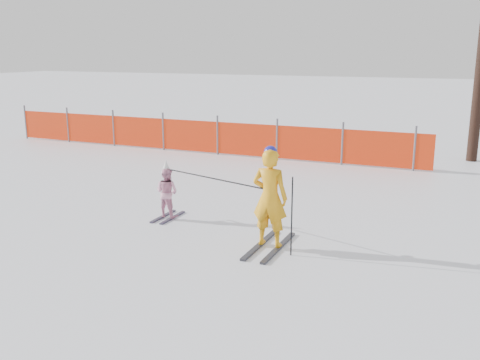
% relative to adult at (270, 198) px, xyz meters
% --- Properties ---
extents(ground, '(120.00, 120.00, 0.00)m').
position_rel_adult_xyz_m(ground, '(-0.74, -0.05, -0.87)').
color(ground, white).
rests_on(ground, ground).
extents(adult, '(0.61, 1.53, 1.74)m').
position_rel_adult_xyz_m(adult, '(0.00, 0.00, 0.00)').
color(adult, black).
rests_on(adult, ground).
extents(child, '(0.51, 0.88, 1.17)m').
position_rel_adult_xyz_m(child, '(-2.43, 0.73, -0.33)').
color(child, black).
rests_on(child, ground).
extents(ski_poles, '(2.77, 0.92, 1.31)m').
position_rel_adult_xyz_m(ski_poles, '(-0.61, 0.16, 0.01)').
color(ski_poles, black).
rests_on(ski_poles, ground).
extents(safety_fence, '(14.55, 0.06, 1.25)m').
position_rel_adult_xyz_m(safety_fence, '(-5.17, 7.11, -0.31)').
color(safety_fence, '#595960').
rests_on(safety_fence, ground).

